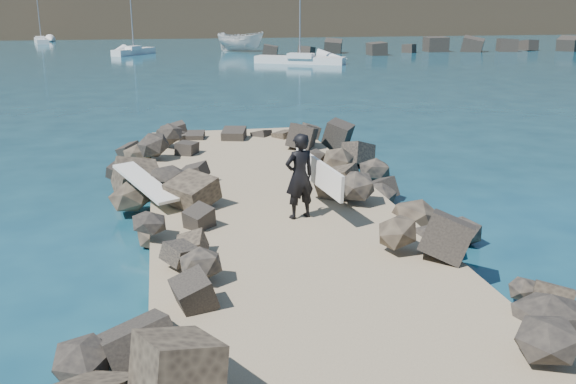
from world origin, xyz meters
name	(u,v)px	position (x,y,z in m)	size (l,w,h in m)	color
ground	(280,241)	(0.00, 0.00, 0.00)	(800.00, 800.00, 0.00)	#0F384C
jetty	(297,261)	(0.00, -2.00, 0.30)	(6.00, 26.00, 0.60)	#8C7759
riprap_left	(155,253)	(-2.90, -1.50, 0.50)	(2.60, 22.00, 1.00)	black
riprap_right	(420,234)	(2.90, -1.50, 0.50)	(2.60, 22.00, 1.00)	black
breakwater_secondary	(491,47)	(35.00, 55.00, 0.60)	(52.00, 4.00, 1.20)	black
surfboard_resting	(145,187)	(-3.10, 1.66, 1.04)	(0.58, 2.33, 0.08)	silver
boat_imported	(240,41)	(6.93, 61.46, 1.14)	(2.23, 5.92, 2.29)	silver
surfer_with_board	(302,176)	(0.51, -0.14, 1.61)	(1.15, 2.47, 2.01)	black
sailboat_c	(300,60)	(10.36, 45.03, 0.35)	(8.27, 5.50, 9.95)	silver
sailboat_e	(41,41)	(-18.37, 82.59, 0.35)	(3.00, 7.03, 8.30)	silver
sailboat_b	(134,51)	(-5.08, 58.93, 0.35)	(4.64, 5.58, 7.33)	silver
sailboat_f	(389,32)	(38.14, 97.61, 0.35)	(1.44, 5.27, 6.48)	silver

